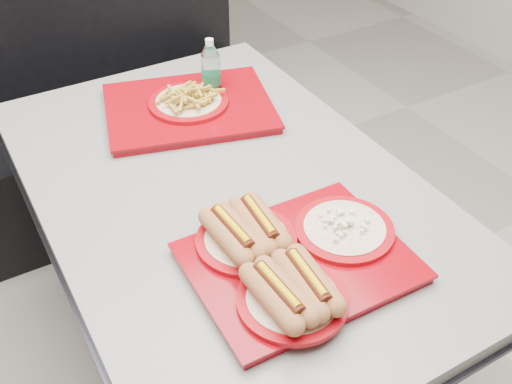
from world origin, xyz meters
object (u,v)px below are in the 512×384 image
diner_table (228,230)px  water_bottle (211,72)px  tray_far (189,104)px  tray_near (291,257)px  booth_bench (106,108)px

diner_table → water_bottle: water_bottle is taller
tray_far → water_bottle: size_ratio=3.01×
tray_near → water_bottle: size_ratio=2.54×
diner_table → tray_far: tray_far is taller
booth_bench → tray_near: (-0.02, -1.43, 0.39)m
tray_far → booth_bench: bearing=95.1°
diner_table → tray_near: 0.40m
booth_bench → tray_far: booth_bench is taller
tray_far → water_bottle: bearing=27.5°
booth_bench → water_bottle: 0.82m
tray_far → water_bottle: water_bottle is taller
booth_bench → tray_far: size_ratio=2.36×
diner_table → booth_bench: bearing=90.0°
diner_table → tray_near: (-0.02, -0.34, 0.20)m
tray_far → water_bottle: (0.10, 0.05, 0.05)m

